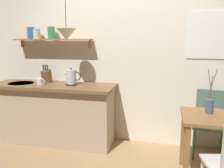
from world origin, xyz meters
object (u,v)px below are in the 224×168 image
at_px(twig_vase, 210,105).
at_px(coffee_mug_by_sink, 40,82).
at_px(electric_kettle, 72,77).
at_px(pendant_lamp, 66,34).
at_px(knife_block, 47,76).
at_px(dining_chair_far, 209,119).

relative_size(twig_vase, coffee_mug_by_sink, 3.83).
bearing_deg(electric_kettle, pendant_lamp, -86.70).
bearing_deg(knife_block, dining_chair_far, -0.02).
distance_m(dining_chair_far, twig_vase, 0.65).
xyz_separation_m(twig_vase, electric_kettle, (-1.81, 0.43, 0.18)).
distance_m(electric_kettle, knife_block, 0.46).
height_order(twig_vase, pendant_lamp, pendant_lamp).
bearing_deg(twig_vase, dining_chair_far, 78.56).
relative_size(dining_chair_far, coffee_mug_by_sink, 6.69).
bearing_deg(coffee_mug_by_sink, dining_chair_far, 4.36).
bearing_deg(twig_vase, pendant_lamp, 171.05).
bearing_deg(coffee_mug_by_sink, knife_block, 87.77).
bearing_deg(pendant_lamp, electric_kettle, 93.30).
bearing_deg(knife_block, electric_kettle, -13.31).
bearing_deg(dining_chair_far, coffee_mug_by_sink, -175.64).
bearing_deg(coffee_mug_by_sink, pendant_lamp, -9.08).
xyz_separation_m(dining_chair_far, electric_kettle, (-1.92, -0.11, 0.52)).
bearing_deg(twig_vase, electric_kettle, 166.52).
height_order(twig_vase, electric_kettle, twig_vase).
height_order(electric_kettle, knife_block, knife_block).
relative_size(dining_chair_far, electric_kettle, 3.42).
relative_size(twig_vase, pendant_lamp, 0.96).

